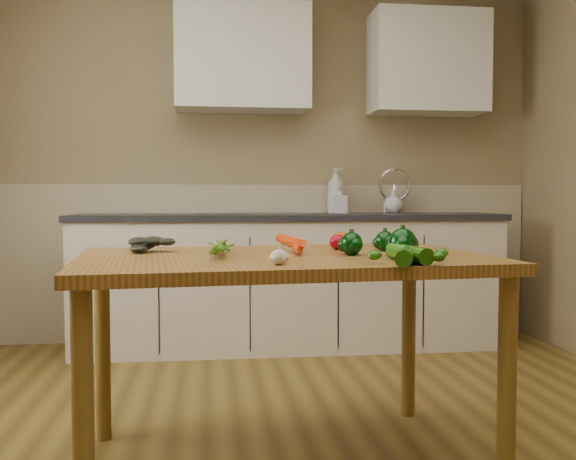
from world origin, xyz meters
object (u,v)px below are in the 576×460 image
at_px(leafy_greens, 151,238).
at_px(zucchini_a, 409,254).
at_px(soap_bottle_b, 340,200).
at_px(pepper_c, 402,243).
at_px(tomato_c, 380,242).
at_px(soap_bottle_c, 393,201).
at_px(pepper_a, 352,244).
at_px(soap_bottle_a, 335,190).
at_px(table, 283,279).
at_px(pepper_b, 385,241).
at_px(carrot_bunch, 270,244).
at_px(tomato_b, 340,240).
at_px(tomato_a, 338,242).
at_px(garlic_bulb, 279,257).
at_px(zucchini_b, 406,256).

relative_size(leafy_greens, zucchini_a, 0.87).
xyz_separation_m(soap_bottle_b, pepper_c, (-0.21, -2.12, -0.14)).
bearing_deg(tomato_c, soap_bottle_c, 72.10).
distance_m(pepper_a, pepper_c, 0.19).
bearing_deg(soap_bottle_a, table, 146.95).
height_order(leafy_greens, pepper_b, leafy_greens).
height_order(carrot_bunch, tomato_b, carrot_bunch).
xyz_separation_m(pepper_c, tomato_a, (-0.17, 0.34, -0.02)).
distance_m(carrot_bunch, garlic_bulb, 0.40).
height_order(table, tomato_b, tomato_b).
distance_m(soap_bottle_a, tomato_c, 1.90).
distance_m(pepper_a, pepper_b, 0.22).
distance_m(tomato_b, zucchini_b, 0.66).
xyz_separation_m(soap_bottle_b, leafy_greens, (-1.12, -1.78, -0.14)).
distance_m(pepper_c, zucchini_b, 0.26).
height_order(tomato_a, tomato_b, tomato_b).
height_order(garlic_bulb, tomato_a, tomato_a).
distance_m(tomato_c, zucchini_a, 0.51).
relative_size(carrot_bunch, pepper_c, 2.69).
bearing_deg(carrot_bunch, soap_bottle_c, 56.59).
bearing_deg(leafy_greens, garlic_bulb, -50.16).
xyz_separation_m(soap_bottle_b, garlic_bulb, (-0.68, -2.32, -0.17)).
bearing_deg(soap_bottle_c, tomato_a, 136.07).
bearing_deg(pepper_b, garlic_bulb, -136.61).
xyz_separation_m(carrot_bunch, pepper_c, (0.46, -0.19, 0.01)).
bearing_deg(soap_bottle_a, garlic_bulb, 148.04).
bearing_deg(soap_bottle_c, pepper_c, 143.29).
xyz_separation_m(soap_bottle_c, zucchini_b, (-0.67, -2.44, -0.16)).
xyz_separation_m(pepper_a, tomato_a, (-0.00, 0.24, -0.01)).
relative_size(soap_bottle_c, tomato_c, 2.56).
distance_m(garlic_bulb, pepper_c, 0.51).
relative_size(carrot_bunch, garlic_bulb, 4.71).
relative_size(garlic_bulb, pepper_c, 0.57).
bearing_deg(soap_bottle_c, pepper_b, 141.57).
height_order(soap_bottle_b, pepper_a, soap_bottle_b).
bearing_deg(table, leafy_greens, 153.53).
xyz_separation_m(tomato_c, zucchini_a, (-0.04, -0.51, -0.00)).
bearing_deg(pepper_b, tomato_a, 149.33).
height_order(soap_bottle_b, pepper_c, soap_bottle_b).
xyz_separation_m(tomato_b, zucchini_a, (0.11, -0.57, -0.01)).
bearing_deg(table, pepper_a, -13.93).
xyz_separation_m(leafy_greens, garlic_bulb, (0.45, -0.54, -0.03)).
distance_m(table, garlic_bulb, 0.37).
bearing_deg(leafy_greens, pepper_a, -17.13).
relative_size(leafy_greens, pepper_a, 2.53).
relative_size(tomato_a, tomato_b, 0.91).
bearing_deg(pepper_b, soap_bottle_c, 72.73).
bearing_deg(soap_bottle_c, carrot_bunch, 130.73).
relative_size(soap_bottle_c, pepper_c, 1.59).
xyz_separation_m(carrot_bunch, zucchini_b, (0.39, -0.44, -0.01)).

